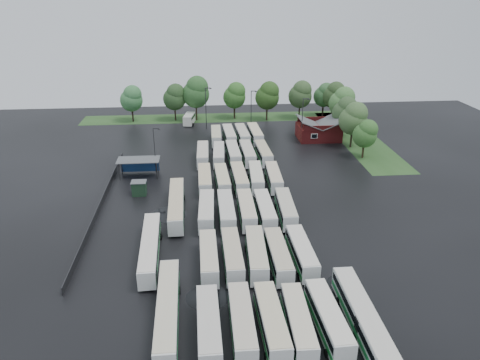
{
  "coord_description": "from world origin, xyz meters",
  "views": [
    {
      "loc": [
        -4.64,
        -65.79,
        35.06
      ],
      "look_at": [
        2.0,
        12.0,
        2.5
      ],
      "focal_mm": 35.0,
      "sensor_mm": 36.0,
      "label": 1
    }
  ],
  "objects": [
    {
      "name": "bus_r2c2",
      "position": [
        2.15,
        1.33,
        1.71
      ],
      "size": [
        2.43,
        11.18,
        3.11
      ],
      "rotation": [
        0.0,
        0.0,
        -0.0
      ],
      "color": "silver",
      "rests_on": "ground"
    },
    {
      "name": "tree_east_0",
      "position": [
        30.64,
        28.35,
        5.57
      ],
      "size": [
        5.24,
        5.24,
        8.67
      ],
      "color": "#302415",
      "rests_on": "ground"
    },
    {
      "name": "puddle_1",
      "position": [
        5.19,
        -20.14,
        0.0
      ],
      "size": [
        2.7,
        2.7,
        0.01
      ],
      "primitive_type": "cylinder",
      "color": "black",
      "rests_on": "ground"
    },
    {
      "name": "tree_east_2",
      "position": [
        30.77,
        44.16,
        6.52
      ],
      "size": [
        6.12,
        6.12,
        10.14
      ],
      "color": "black",
      "rests_on": "ground"
    },
    {
      "name": "tree_north_4",
      "position": [
        13.9,
        60.88,
        7.07
      ],
      "size": [
        6.64,
        6.64,
        11.0
      ],
      "color": "#302119",
      "rests_on": "ground"
    },
    {
      "name": "bus_r0c0",
      "position": [
        -4.58,
        -26.0,
        1.73
      ],
      "size": [
        2.58,
        11.32,
        3.14
      ],
      "rotation": [
        0.0,
        0.0,
        0.02
      ],
      "color": "silver",
      "rests_on": "ground"
    },
    {
      "name": "artic_bus_west_a",
      "position": [
        -9.06,
        -22.88,
        1.71
      ],
      "size": [
        2.71,
        16.66,
        3.08
      ],
      "rotation": [
        0.0,
        0.0,
        0.02
      ],
      "color": "silver",
      "rests_on": "ground"
    },
    {
      "name": "west_fence",
      "position": [
        -22.2,
        8.0,
        0.6
      ],
      "size": [
        0.1,
        50.0,
        1.2
      ],
      "primitive_type": "cube",
      "color": "#2D2D30",
      "rests_on": "ground"
    },
    {
      "name": "ground",
      "position": [
        0.0,
        0.0,
        0.0
      ],
      "size": [
        160.0,
        160.0,
        0.0
      ],
      "primitive_type": "plane",
      "color": "black",
      "rests_on": "ground"
    },
    {
      "name": "bus_r3c1",
      "position": [
        -1.12,
        14.45,
        1.67
      ],
      "size": [
        2.72,
        10.99,
        3.04
      ],
      "rotation": [
        0.0,
        0.0,
        0.04
      ],
      "color": "silver",
      "rests_on": "ground"
    },
    {
      "name": "bus_r1c4",
      "position": [
        8.3,
        -12.18,
        1.71
      ],
      "size": [
        2.56,
        11.18,
        3.1
      ],
      "rotation": [
        0.0,
        0.0,
        0.02
      ],
      "color": "silver",
      "rests_on": "ground"
    },
    {
      "name": "puddle_3",
      "position": [
        7.49,
        -4.23,
        0.0
      ],
      "size": [
        4.04,
        4.04,
        0.01
      ],
      "primitive_type": "cylinder",
      "color": "black",
      "rests_on": "ground"
    },
    {
      "name": "bus_r2c1",
      "position": [
        -1.12,
        1.21,
        1.74
      ],
      "size": [
        2.47,
        11.38,
        3.16
      ],
      "rotation": [
        0.0,
        0.0,
        0.0
      ],
      "color": "silver",
      "rests_on": "ground"
    },
    {
      "name": "puddle_0",
      "position": [
        -4.55,
        -18.68,
        0.0
      ],
      "size": [
        5.37,
        5.37,
        0.01
      ],
      "primitive_type": "cylinder",
      "color": "black",
      "rests_on": "ground"
    },
    {
      "name": "lamp_post_ne",
      "position": [
        19.45,
        40.62,
        6.2
      ],
      "size": [
        1.64,
        0.32,
        10.67
      ],
      "color": "#2D2D30",
      "rests_on": "ground"
    },
    {
      "name": "bus_r0c1",
      "position": [
        -1.01,
        -25.69,
        1.71
      ],
      "size": [
        2.39,
        11.2,
        3.12
      ],
      "rotation": [
        0.0,
        0.0,
        0.0
      ],
      "color": "silver",
      "rests_on": "ground"
    },
    {
      "name": "brick_building",
      "position": [
        24.0,
        42.77,
        1.87
      ],
      "size": [
        10.07,
        8.6,
        5.39
      ],
      "color": "maroon",
      "rests_on": "ground"
    },
    {
      "name": "artic_bus_west_b",
      "position": [
        -9.18,
        4.29,
        1.74
      ],
      "size": [
        2.78,
        16.91,
        3.13
      ],
      "rotation": [
        0.0,
        0.0,
        0.02
      ],
      "color": "silver",
      "rests_on": "ground"
    },
    {
      "name": "bus_r0c4",
      "position": [
        8.34,
        -25.91,
        1.73
      ],
      "size": [
        2.86,
        11.42,
        3.15
      ],
      "rotation": [
        0.0,
        0.0,
        0.04
      ],
      "color": "silver",
      "rests_on": "ground"
    },
    {
      "name": "bus_r1c3",
      "position": [
        5.02,
        -12.71,
        1.71
      ],
      "size": [
        2.48,
        11.17,
        3.1
      ],
      "rotation": [
        0.0,
        0.0,
        0.01
      ],
      "color": "silver",
      "rests_on": "ground"
    },
    {
      "name": "lamp_post_nw",
      "position": [
        -13.96,
        23.44,
        5.41
      ],
      "size": [
        1.44,
        0.28,
        9.33
      ],
      "color": "#2D2D30",
      "rests_on": "ground"
    },
    {
      "name": "tree_north_6",
      "position": [
        30.67,
        63.97,
        6.26
      ],
      "size": [
        5.88,
        5.88,
        9.74
      ],
      "color": "black",
      "rests_on": "ground"
    },
    {
      "name": "tree_east_1",
      "position": [
        30.24,
        35.76,
        6.97
      ],
      "size": [
        6.54,
        6.54,
        10.83
      ],
      "color": "black",
      "rests_on": "ground"
    },
    {
      "name": "grass_strip_north",
      "position": [
        2.0,
        64.8,
        0.01
      ],
      "size": [
        80.0,
        10.0,
        0.01
      ],
      "primitive_type": "cube",
      "color": "#294E20",
      "rests_on": "ground"
    },
    {
      "name": "bus_r4c4",
      "position": [
        8.44,
        28.36,
        1.71
      ],
      "size": [
        2.79,
        11.22,
        3.1
      ],
      "rotation": [
        0.0,
        0.0,
        0.04
      ],
      "color": "silver",
      "rests_on": "ground"
    },
    {
      "name": "bus_r5c4",
      "position": [
        8.27,
        42.33,
        1.76
      ],
      "size": [
        2.86,
        11.56,
        3.19
      ],
      "rotation": [
        0.0,
        0.0,
        0.04
      ],
      "color": "silver",
      "rests_on": "ground"
    },
    {
      "name": "bus_r3c0",
      "position": [
        -4.36,
        14.62,
        1.69
      ],
      "size": [
        2.45,
        11.06,
        3.07
      ],
      "rotation": [
        0.0,
        0.0,
        0.01
      ],
      "color": "silver",
      "rests_on": "ground"
    },
    {
      "name": "grass_strip_east",
      "position": [
        34.0,
        42.8,
        0.01
      ],
      "size": [
        10.0,
        50.0,
        0.01
      ],
      "primitive_type": "cube",
      "color": "#294E20",
      "rests_on": "ground"
    },
    {
      "name": "bus_r3c3",
      "position": [
        5.29,
        14.99,
        1.71
      ],
      "size": [
        2.93,
        11.27,
        3.11
      ],
      "rotation": [
        0.0,
        0.0,
        -0.05
      ],
      "color": "silver",
      "rests_on": "ground"
    },
    {
      "name": "bus_r1c2",
      "position": [
        2.14,
        -12.15,
        1.74
      ],
      "size": [
        2.86,
        11.47,
        3.17
      ],
      "rotation": [
        0.0,
        0.0,
        -0.04
      ],
      "color": "silver",
      "rests_on": "ground"
    },
    {
      "name": "bus_r5c3",
      "position": [
        5.12,
        42.1,
        1.73
      ],
      "size": [
        2.94,
        11.42,
        3.15
      ],
      "rotation": [
        0.0,
        0.0,
        0.05
      ],
      "color": "silver",
      "rests_on": "ground"
    },
    {
      "name": "bus_r4c3",
      "position": [
        5.02,
        28.44,
        1.74
      ],
      "size": [
        2.67,
        11.45,
        3.17
      ],
      "rotation": [
        0.0,
        0.0,
        0.02
      ],
      "color": "silver",
      "rests_on": "ground"
    },
    {
      "name": "minibus",
      "position": [
        -7.91,
        58.82,
        1.52
      ],
      "size": [
        3.3,
        6.59,
        2.75
      ],
      "rotation": [
        0.0,
        0.0,
        -0.16
      ],
      "color": "silver",
      "rests_on": "ground"
    },
    {
      "name": "bus_r0c3",
      "position": [
        5.01,
        -26.16,
        1.68
      ],
      "size": [
        2.6,
        11.02,
        3.05
      ],
      "rotation": [
        0.0,
        0.0,
        -0.03
      ],
      "color": "silver",
      "rests_on": "ground"
    },
    {
      "name": "bus_r5c1",
      "position": [
        -1.2,
        41.82,
        1.66
      ],
      "size": [
        2.48,
        10.86,
        3.01
      ],
      "rotation": [
        0.0,
        0.0,
        -0.02
      ],
      "color": "silver",
      "rests_on": "ground"
    },
    {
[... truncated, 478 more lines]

